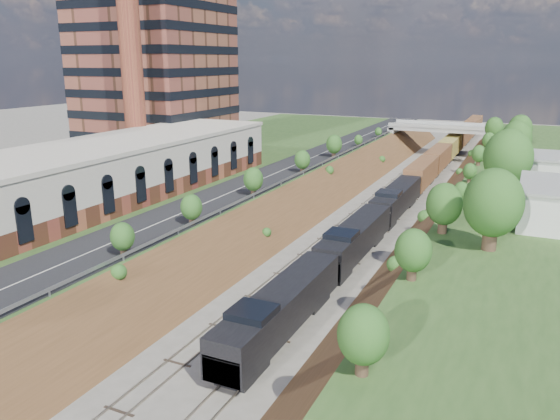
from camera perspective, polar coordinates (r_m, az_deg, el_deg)
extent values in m
cube|color=#304F20|center=(90.36, -11.34, 2.79)|extent=(44.00, 180.00, 5.00)
cube|color=brown|center=(80.23, 1.57, -0.34)|extent=(10.00, 180.00, 10.00)
cube|color=brown|center=(74.66, 17.27, -2.27)|extent=(10.00, 180.00, 10.00)
cube|color=gray|center=(77.39, 7.29, -0.99)|extent=(1.58, 180.00, 0.18)
cube|color=gray|center=(76.06, 11.02, -1.45)|extent=(1.58, 180.00, 0.18)
cube|color=black|center=(80.85, -1.33, 3.47)|extent=(8.00, 180.00, 0.10)
cube|color=#99999E|center=(79.06, 1.34, 3.56)|extent=(0.06, 171.00, 0.30)
cube|color=brown|center=(70.02, -18.75, 1.63)|extent=(14.00, 62.00, 2.20)
cube|color=beige|center=(69.36, -18.98, 4.24)|extent=(14.00, 62.00, 4.30)
cube|color=beige|center=(68.97, -19.16, 6.20)|extent=(14.30, 62.30, 0.50)
cube|color=brown|center=(104.60, -13.15, 17.90)|extent=(22.00, 22.00, 44.00)
cylinder|color=brown|center=(87.03, -15.43, 17.01)|extent=(3.20, 3.20, 40.00)
cube|color=gray|center=(137.75, 11.80, 7.31)|extent=(1.50, 8.00, 6.20)
cube|color=gray|center=(134.43, 21.42, 6.38)|extent=(1.50, 8.00, 6.20)
cube|color=gray|center=(135.22, 16.66, 8.18)|extent=(24.00, 8.00, 1.00)
cube|color=gray|center=(131.20, 16.41, 8.34)|extent=(24.00, 0.30, 0.80)
cube|color=gray|center=(139.07, 16.94, 8.67)|extent=(24.00, 0.30, 0.80)
cube|color=silver|center=(86.26, 26.89, 3.74)|extent=(8.00, 10.00, 3.60)
cylinder|color=#473323|center=(53.25, 21.08, -2.56)|extent=(1.30, 1.30, 2.62)
ellipsoid|color=#2A5F21|center=(52.42, 21.41, 0.72)|extent=(5.25, 5.25, 6.30)
cylinder|color=#473323|center=(46.93, -19.28, -5.68)|extent=(0.66, 0.66, 1.22)
ellipsoid|color=#2A5F21|center=(46.45, -19.44, -3.98)|extent=(2.45, 2.45, 2.94)
cube|color=black|center=(40.74, -3.88, -16.25)|extent=(2.40, 4.00, 0.90)
cube|color=black|center=(44.84, 0.11, -10.15)|extent=(3.15, 18.93, 3.12)
cube|color=black|center=(38.93, -5.02, -15.59)|extent=(2.90, 3.00, 1.80)
cube|color=silver|center=(38.42, -5.06, -14.31)|extent=(2.90, 3.00, 0.15)
cube|color=black|center=(40.12, -2.93, -10.80)|extent=(3.09, 3.10, 0.90)
cube|color=black|center=(62.21, 7.87, -2.85)|extent=(3.15, 18.93, 3.12)
cube|color=black|center=(80.77, 12.10, 1.22)|extent=(3.15, 18.93, 3.12)
cube|color=brown|center=(139.68, 17.89, 6.88)|extent=(3.15, 100.65, 3.79)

